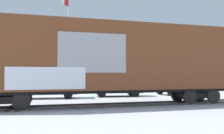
{
  "coord_description": "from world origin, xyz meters",
  "views": [
    {
      "loc": [
        -2.47,
        -13.94,
        1.77
      ],
      "look_at": [
        1.67,
        1.26,
        2.3
      ],
      "focal_mm": 39.35,
      "sensor_mm": 36.0,
      "label": 1
    }
  ],
  "objects_px": {
    "freight_car": "(110,58)",
    "parked_car_silver": "(47,87)",
    "parked_car_green": "(117,86)",
    "flagpole": "(67,30)",
    "parked_car_tan": "(177,85)"
  },
  "relations": [
    {
      "from": "parked_car_green",
      "to": "parked_car_tan",
      "type": "bearing_deg",
      "value": 2.58
    },
    {
      "from": "freight_car",
      "to": "parked_car_silver",
      "type": "bearing_deg",
      "value": 122.8
    },
    {
      "from": "parked_car_green",
      "to": "flagpole",
      "type": "bearing_deg",
      "value": 131.79
    },
    {
      "from": "freight_car",
      "to": "parked_car_tan",
      "type": "distance_m",
      "value": 10.19
    },
    {
      "from": "flagpole",
      "to": "parked_car_green",
      "type": "relative_size",
      "value": 2.29
    },
    {
      "from": "parked_car_silver",
      "to": "parked_car_green",
      "type": "relative_size",
      "value": 1.1
    },
    {
      "from": "freight_car",
      "to": "flagpole",
      "type": "bearing_deg",
      "value": 99.55
    },
    {
      "from": "parked_car_green",
      "to": "freight_car",
      "type": "bearing_deg",
      "value": -109.74
    },
    {
      "from": "flagpole",
      "to": "parked_car_tan",
      "type": "xyz_separation_m",
      "value": [
        9.62,
        -3.98,
        -5.31
      ]
    },
    {
      "from": "parked_car_tan",
      "to": "flagpole",
      "type": "bearing_deg",
      "value": 157.5
    },
    {
      "from": "flagpole",
      "to": "parked_car_silver",
      "type": "height_order",
      "value": "flagpole"
    },
    {
      "from": "flagpole",
      "to": "parked_car_green",
      "type": "height_order",
      "value": "flagpole"
    },
    {
      "from": "parked_car_tan",
      "to": "parked_car_silver",
      "type": "bearing_deg",
      "value": -176.89
    },
    {
      "from": "flagpole",
      "to": "freight_car",
      "type": "bearing_deg",
      "value": -80.45
    },
    {
      "from": "freight_car",
      "to": "parked_car_silver",
      "type": "distance_m",
      "value": 6.8
    }
  ]
}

